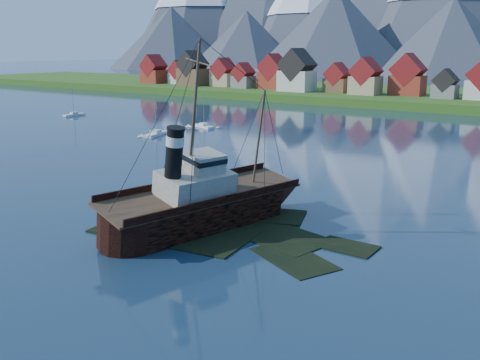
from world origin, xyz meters
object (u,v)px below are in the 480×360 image
Objects in this scene: sailboat_a at (156,134)px; sailboat_b at (74,115)px; tugboat_wreck at (209,201)px; sailboat_c at (204,127)px.

sailboat_a is 1.07× the size of sailboat_b.
tugboat_wreck reaches higher than sailboat_b.
sailboat_a is 1.08× the size of sailboat_c.
sailboat_c is at bearing 142.66° from tugboat_wreck.
sailboat_c is at bearing 8.17° from sailboat_b.
sailboat_a is at bearing -11.80° from sailboat_b.
sailboat_c is (-49.94, 60.85, -2.64)m from tugboat_wreck.
sailboat_a is (-51.07, 44.13, -2.63)m from tugboat_wreck.
sailboat_b is at bearing 148.89° from sailboat_a.
sailboat_b is 48.07m from sailboat_c.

